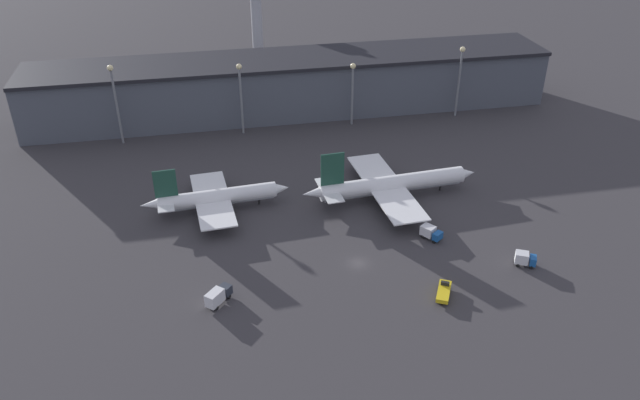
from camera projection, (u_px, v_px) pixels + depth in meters
name	position (u px, v px, depth m)	size (l,w,h in m)	color
ground	(358.00, 263.00, 142.03)	(600.00, 600.00, 0.00)	#383538
terminal_building	(292.00, 84.00, 214.69)	(177.06, 25.55, 19.38)	#4C515B
airplane_0	(216.00, 198.00, 160.33)	(38.38, 29.36, 13.23)	white
airplane_1	(391.00, 184.00, 165.69)	(48.90, 38.06, 15.20)	white
service_vehicle_0	(444.00, 291.00, 131.47)	(5.53, 7.43, 2.46)	gold
service_vehicle_1	(218.00, 296.00, 128.96)	(6.06, 6.40, 3.57)	#282D38
service_vehicle_2	(525.00, 259.00, 140.50)	(5.25, 4.33, 3.26)	#195199
service_vehicle_3	(431.00, 232.00, 149.81)	(5.08, 5.66, 3.13)	#195199
lamp_post_0	(115.00, 95.00, 188.84)	(1.80, 1.80, 25.37)	slate
lamp_post_1	(241.00, 89.00, 195.90)	(1.80, 1.80, 23.26)	slate
lamp_post_2	(353.00, 85.00, 202.71)	(1.80, 1.80, 21.06)	slate
lamp_post_3	(460.00, 72.00, 208.09)	(1.80, 1.80, 24.24)	slate
control_tower	(256.00, 13.00, 249.78)	(9.00, 9.00, 37.76)	#99999E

